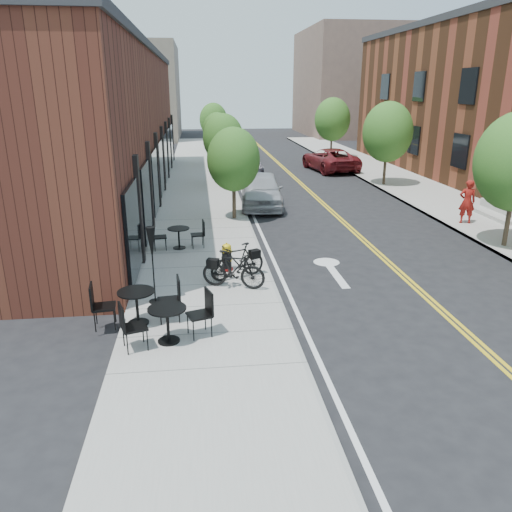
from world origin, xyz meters
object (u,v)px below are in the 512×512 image
parked_car_a (262,190)px  parked_car_b (245,165)px  parked_car_far (330,159)px  bicycle_right (233,270)px  patio_umbrella (152,249)px  bicycle_left (237,261)px  pedestrian (467,202)px  fire_hydrant (227,257)px  parked_car_c (244,151)px  bistro_set_c (179,235)px  bistro_set_a (168,320)px  bistro_set_b (137,302)px

parked_car_a → parked_car_b: 8.68m
parked_car_a → parked_car_b: bearing=95.3°
parked_car_a → parked_car_far: parked_car_a is taller
bicycle_right → patio_umbrella: (-2.10, -0.75, 0.91)m
patio_umbrella → parked_car_far: 23.85m
bicycle_left → patio_umbrella: patio_umbrella is taller
pedestrian → fire_hydrant: bearing=38.0°
bicycle_left → bicycle_right: 0.75m
bicycle_left → pedestrian: (9.81, 5.21, 0.37)m
parked_car_c → pedestrian: (7.19, -20.87, 0.32)m
bicycle_left → patio_umbrella: 2.87m
parked_car_b → bistro_set_c: bearing=-109.3°
bistro_set_a → parked_car_a: size_ratio=0.42×
pedestrian → parked_car_c: bearing=-56.9°
parked_car_b → parked_car_c: 7.83m
bistro_set_a → pedestrian: size_ratio=1.11×
parked_car_a → parked_car_c: bearing=92.8°
bicycle_left → parked_car_far: (7.95, 20.05, 0.13)m
parked_car_b → bistro_set_a: bearing=-105.2°
parked_car_a → parked_car_far: size_ratio=0.87×
bistro_set_b → parked_car_far: size_ratio=0.37×
parked_car_b → bistro_set_b: bearing=-107.7°
bistro_set_a → bistro_set_c: bistro_set_a is taller
bistro_set_a → parked_car_c: 30.10m
parked_car_b → pedestrian: size_ratio=2.54×
parked_car_c → bistro_set_a: bearing=-93.7°
parked_car_c → parked_car_far: size_ratio=0.87×
bistro_set_b → parked_car_far: parked_car_far is taller
bistro_set_c → patio_umbrella: patio_umbrella is taller
bistro_set_a → patio_umbrella: (-0.45, 2.20, 0.92)m
bistro_set_c → patio_umbrella: bearing=-102.1°
parked_car_b → parked_car_a: bearing=-95.6°
patio_umbrella → pedestrian: size_ratio=1.13×
bistro_set_a → pedestrian: (11.63, 8.90, 0.37)m
bistro_set_b → parked_car_a: parked_car_a is taller
patio_umbrella → parked_car_a: (4.18, 11.09, -0.75)m
bistro_set_c → parked_car_a: (3.70, 6.52, 0.22)m
bistro_set_b → parked_car_far: 25.07m
fire_hydrant → bicycle_right: size_ratio=0.48×
bicycle_right → bistro_set_b: (-2.40, -1.97, 0.00)m
parked_car_a → parked_car_c: parked_car_a is taller
bicycle_right → parked_car_b: parked_car_b is taller
patio_umbrella → parked_car_c: size_ratio=0.42×
fire_hydrant → pedestrian: size_ratio=0.48×
parked_car_c → parked_car_b: bearing=-90.5°
parked_car_b → patio_umbrella: bearing=-107.5°
parked_car_far → bicycle_left: bearing=60.4°
bicycle_right → parked_car_a: 10.55m
patio_umbrella → bistro_set_c: bearing=84.0°
bistro_set_a → parked_car_b: parked_car_b is taller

